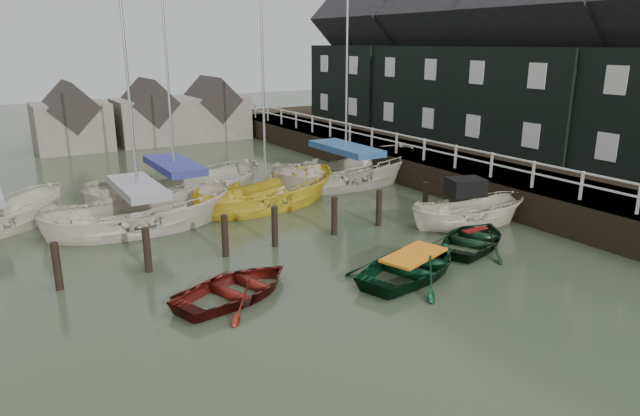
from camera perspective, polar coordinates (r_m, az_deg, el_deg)
ground at (r=17.74m, az=3.43°, el=-5.98°), size 120.00×120.00×0.00m
pier at (r=30.71m, az=7.37°, el=4.86°), size 3.04×32.00×2.70m
land_strip at (r=34.52m, az=14.54°, el=4.53°), size 14.00×38.00×1.50m
quay_houses at (r=32.96m, az=16.96°, el=13.79°), size 6.52×28.14×10.01m
mooring_pilings at (r=19.44m, az=-4.31°, el=-2.40°), size 13.72×0.22×1.80m
far_sheds at (r=41.04m, az=-16.90°, el=8.78°), size 14.00×4.08×4.39m
rowboat_red at (r=15.96m, az=-8.27°, el=-8.76°), size 4.42×3.74×0.78m
rowboat_green at (r=17.43m, az=9.29°, el=-6.59°), size 4.99×4.20×0.88m
rowboat_dkgreen at (r=20.25m, az=15.13°, el=-3.66°), size 4.57×4.07×0.78m
motorboat at (r=22.23m, az=14.44°, el=-1.59°), size 4.84×2.93×2.71m
sailboat_a at (r=22.26m, az=-17.44°, el=-1.88°), size 7.15×3.04×11.81m
sailboat_b at (r=25.23m, az=-14.12°, el=0.47°), size 7.74×3.40×11.63m
sailboat_c at (r=24.21m, az=-5.39°, el=0.13°), size 6.90×3.13×10.73m
sailboat_d at (r=27.83m, az=2.55°, el=2.42°), size 8.07×3.35×11.60m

